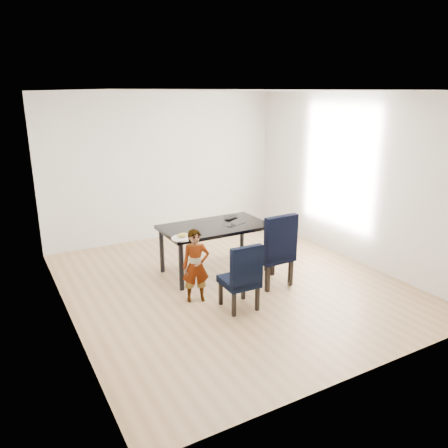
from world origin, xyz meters
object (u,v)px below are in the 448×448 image
child (196,266)px  laptop (229,217)px  chair_left (239,275)px  plate (182,238)px  chair_right (271,248)px  dining_table (215,249)px

child → laptop: 1.50m
chair_left → plate: (-0.39, 0.87, 0.31)m
child → laptop: bearing=60.5°
chair_left → chair_right: size_ratio=0.83×
plate → dining_table: bearing=26.6°
dining_table → plate: bearing=-153.4°
child → plate: child is taller
dining_table → chair_right: chair_right is taller
dining_table → chair_right: 0.94m
dining_table → laptop: bearing=32.4°
chair_left → plate: chair_left is taller
dining_table → chair_right: size_ratio=1.49×
dining_table → laptop: laptop is taller
child → dining_table: bearing=65.5°
chair_left → dining_table: bearing=78.0°
chair_left → plate: size_ratio=3.00×
dining_table → child: child is taller
dining_table → plate: (-0.68, -0.34, 0.38)m
chair_left → child: 0.60m
dining_table → plate: 0.85m
chair_left → laptop: size_ratio=3.10×
plate → laptop: size_ratio=1.03×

